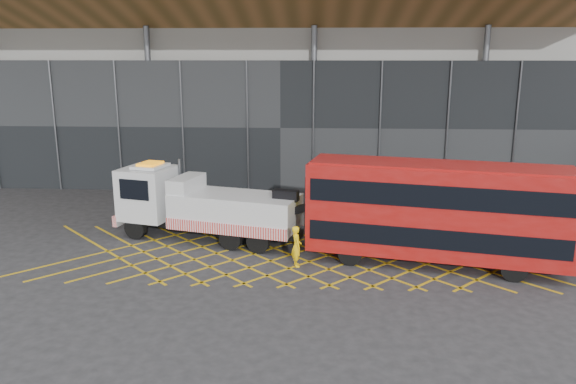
{
  "coord_description": "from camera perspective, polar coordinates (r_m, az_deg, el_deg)",
  "views": [
    {
      "loc": [
        4.32,
        -22.66,
        8.34
      ],
      "look_at": [
        3.0,
        1.5,
        2.4
      ],
      "focal_mm": 35.0,
      "sensor_mm": 36.0,
      "label": 1
    }
  ],
  "objects": [
    {
      "name": "worker",
      "position": [
        22.66,
        0.87,
        -5.52
      ],
      "size": [
        0.55,
        0.7,
        1.69
      ],
      "primitive_type": "imported",
      "rotation": [
        0.0,
        0.0,
        1.83
      ],
      "color": "yellow",
      "rests_on": "ground_plane"
    },
    {
      "name": "construction_building",
      "position": [
        41.13,
        -0.23,
        14.68
      ],
      "size": [
        55.0,
        23.97,
        18.0
      ],
      "color": "gray",
      "rests_on": "ground_plane"
    },
    {
      "name": "recovery_truck",
      "position": [
        26.05,
        -8.81,
        -1.31
      ],
      "size": [
        10.06,
        4.56,
        3.51
      ],
      "rotation": [
        0.0,
        0.0,
        -0.26
      ],
      "color": "black",
      "rests_on": "ground_plane"
    },
    {
      "name": "bus_towed",
      "position": [
        23.2,
        14.81,
        -1.72
      ],
      "size": [
        10.52,
        4.55,
        4.18
      ],
      "rotation": [
        0.0,
        0.0,
        -0.22
      ],
      "color": "#9E0F0C",
      "rests_on": "ground_plane"
    },
    {
      "name": "road_markings",
      "position": [
        24.14,
        2.19,
        -6.41
      ],
      "size": [
        24.76,
        7.16,
        0.01
      ],
      "color": "gold",
      "rests_on": "ground_plane"
    },
    {
      "name": "ground_plane",
      "position": [
        24.52,
        -7.25,
        -6.2
      ],
      "size": [
        120.0,
        120.0,
        0.0
      ],
      "primitive_type": "plane",
      "color": "#28282A"
    }
  ]
}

